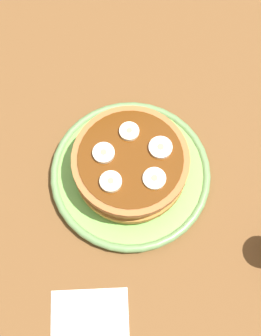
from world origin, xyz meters
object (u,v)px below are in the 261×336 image
object	(u,v)px
banana_slice_1	(161,148)
banana_slice_4	(154,179)
banana_slice_3	(111,182)
napkin	(90,329)
pancake_stack	(129,166)
banana_slice_2	(129,132)
plate	(130,174)
banana_slice_0	(104,153)

from	to	relation	value
banana_slice_1	banana_slice_4	size ratio (longest dim) A/B	1.04
banana_slice_3	napkin	world-z (taller)	banana_slice_3
napkin	banana_slice_3	bearing A→B (deg)	61.95
pancake_stack	banana_slice_4	size ratio (longest dim) A/B	5.41
banana_slice_1	banana_slice_2	distance (cm)	5.25
plate	pancake_stack	xyz separation A→B (cm)	(-0.21, 0.06, 3.64)
banana_slice_1	napkin	xyz separation A→B (cm)	(-17.50, -19.58, -7.81)
banana_slice_1	napkin	size ratio (longest dim) A/B	0.31
pancake_stack	banana_slice_3	world-z (taller)	banana_slice_3
banana_slice_2	napkin	bearing A→B (deg)	-120.87
banana_slice_3	plate	bearing A→B (deg)	34.23
napkin	banana_slice_1	bearing A→B (deg)	48.22
banana_slice_2	banana_slice_3	bearing A→B (deg)	-127.54
banana_slice_2	banana_slice_1	bearing A→B (deg)	-49.73
pancake_stack	banana_slice_4	distance (cm)	5.71
banana_slice_4	banana_slice_1	bearing A→B (deg)	58.46
banana_slice_2	pancake_stack	bearing A→B (deg)	-109.79
banana_slice_0	banana_slice_4	distance (cm)	8.15
plate	banana_slice_3	xyz separation A→B (cm)	(-3.83, -2.61, 6.89)
plate	banana_slice_4	world-z (taller)	banana_slice_4
plate	banana_slice_2	world-z (taller)	banana_slice_2
plate	napkin	size ratio (longest dim) A/B	2.25
banana_slice_4	napkin	size ratio (longest dim) A/B	0.30
banana_slice_1	banana_slice_2	bearing A→B (deg)	130.27
napkin	banana_slice_2	bearing A→B (deg)	59.13
banana_slice_3	banana_slice_2	bearing A→B (deg)	52.46
banana_slice_3	napkin	size ratio (longest dim) A/B	0.28
banana_slice_1	banana_slice_3	distance (cm)	8.75
banana_slice_2	banana_slice_4	distance (cm)	8.07
plate	banana_slice_2	xyz separation A→B (cm)	(1.16, 3.89, 6.83)
banana_slice_0	banana_slice_1	xyz separation A→B (cm)	(7.97, -1.99, -0.03)
pancake_stack	banana_slice_2	distance (cm)	5.17
pancake_stack	banana_slice_3	distance (cm)	5.55
banana_slice_0	banana_slice_2	world-z (taller)	same
banana_slice_2	banana_slice_3	distance (cm)	8.20
banana_slice_4	napkin	xyz separation A→B (cm)	(-15.04, -15.57, -7.76)
plate	napkin	bearing A→B (deg)	-123.30
banana_slice_1	napkin	bearing A→B (deg)	-131.78
plate	banana_slice_0	xyz separation A→B (cm)	(-3.41, 1.88, 6.85)
pancake_stack	napkin	bearing A→B (deg)	-122.78
banana_slice_4	napkin	world-z (taller)	banana_slice_4
pancake_stack	banana_slice_1	world-z (taller)	banana_slice_1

